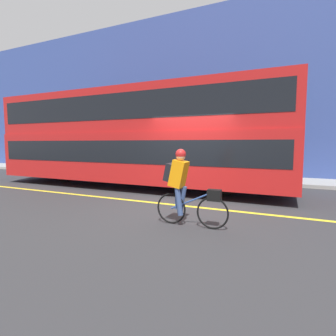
# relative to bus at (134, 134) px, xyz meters

# --- Properties ---
(ground_plane) EXTENTS (80.00, 80.00, 0.00)m
(ground_plane) POSITION_rel_bus_xyz_m (2.67, -2.07, -2.01)
(ground_plane) COLOR #2D2D30
(road_center_line) EXTENTS (50.00, 0.14, 0.01)m
(road_center_line) POSITION_rel_bus_xyz_m (2.67, -2.05, -2.01)
(road_center_line) COLOR yellow
(road_center_line) RESTS_ON ground_plane
(sidewalk_curb) EXTENTS (60.00, 2.16, 0.14)m
(sidewalk_curb) POSITION_rel_bus_xyz_m (2.67, 3.53, -1.94)
(sidewalk_curb) COLOR gray
(sidewalk_curb) RESTS_ON ground_plane
(building_facade) EXTENTS (60.00, 0.30, 8.45)m
(building_facade) POSITION_rel_bus_xyz_m (2.67, 4.76, 2.21)
(building_facade) COLOR #33478C
(building_facade) RESTS_ON ground_plane
(bus) EXTENTS (11.36, 2.44, 3.60)m
(bus) POSITION_rel_bus_xyz_m (0.00, 0.00, 0.00)
(bus) COLOR black
(bus) RESTS_ON ground_plane
(cyclist_on_bike) EXTENTS (1.53, 0.32, 1.57)m
(cyclist_on_bike) POSITION_rel_bus_xyz_m (3.41, -3.60, -1.16)
(cyclist_on_bike) COLOR black
(cyclist_on_bike) RESTS_ON ground_plane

